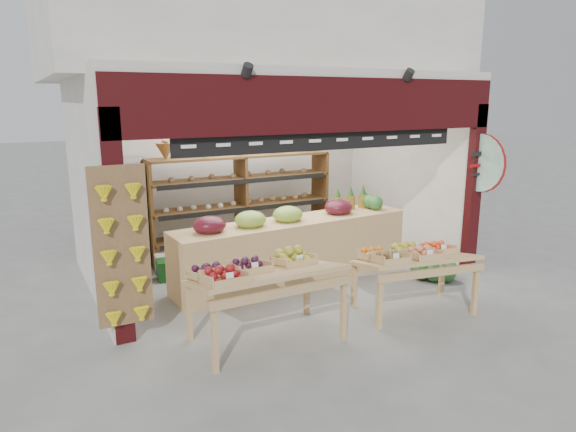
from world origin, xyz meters
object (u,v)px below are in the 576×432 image
at_px(display_table_right, 410,257).
at_px(watermelon_pile, 434,267).
at_px(display_table_left, 254,273).
at_px(cardboard_stack, 150,263).
at_px(refrigerator, 125,212).
at_px(back_shelving, 241,185).
at_px(mid_counter, 293,248).

distance_m(display_table_right, watermelon_pile, 1.54).
bearing_deg(display_table_left, cardboard_stack, 102.06).
xyz_separation_m(refrigerator, cardboard_stack, (0.15, -0.93, -0.64)).
bearing_deg(watermelon_pile, display_table_right, -147.50).
height_order(back_shelving, display_table_right, back_shelving).
relative_size(refrigerator, display_table_left, 1.05).
xyz_separation_m(back_shelving, cardboard_stack, (-1.81, -0.61, -0.99)).
relative_size(mid_counter, display_table_right, 2.37).
height_order(refrigerator, display_table_left, refrigerator).
bearing_deg(display_table_right, mid_counter, 113.64).
relative_size(back_shelving, refrigerator, 1.88).
relative_size(display_table_left, watermelon_pile, 2.42).
bearing_deg(watermelon_pile, display_table_left, -170.18).
bearing_deg(display_table_right, watermelon_pile, 32.50).
height_order(mid_counter, display_table_left, mid_counter).
bearing_deg(cardboard_stack, back_shelving, 18.69).
height_order(display_table_left, watermelon_pile, display_table_left).
bearing_deg(refrigerator, display_table_left, -59.15).
height_order(mid_counter, display_table_right, mid_counter).
bearing_deg(cardboard_stack, refrigerator, 99.07).
distance_m(mid_counter, watermelon_pile, 2.23).
relative_size(cardboard_stack, display_table_left, 0.60).
relative_size(back_shelving, mid_counter, 0.87).
height_order(back_shelving, cardboard_stack, back_shelving).
distance_m(display_table_left, display_table_right, 2.13).
bearing_deg(back_shelving, mid_counter, -86.50).
height_order(cardboard_stack, mid_counter, mid_counter).
relative_size(mid_counter, watermelon_pile, 5.47).
height_order(cardboard_stack, watermelon_pile, cardboard_stack).
bearing_deg(display_table_right, cardboard_stack, 133.35).
relative_size(display_table_left, display_table_right, 1.05).
bearing_deg(mid_counter, back_shelving, 93.50).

